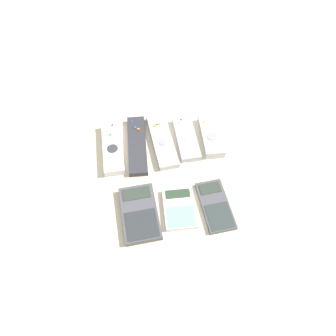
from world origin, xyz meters
TOP-DOWN VIEW (x-y plane):
  - ground_plane at (0.00, 0.00)m, footprint 3.00×3.00m
  - remote_0 at (-0.14, 0.12)m, footprint 0.06×0.18m
  - remote_1 at (-0.07, 0.12)m, footprint 0.06×0.21m
  - remote_2 at (-0.00, 0.13)m, footprint 0.07×0.20m
  - remote_3 at (0.07, 0.13)m, footprint 0.06×0.16m
  - remote_4 at (0.14, 0.12)m, footprint 0.06×0.15m
  - calculator_0 at (-0.09, -0.09)m, footprint 0.09×0.16m
  - calculator_1 at (0.01, -0.10)m, footprint 0.09×0.12m
  - calculator_2 at (0.10, -0.10)m, footprint 0.08×0.15m

SIDE VIEW (x-z plane):
  - ground_plane at x=0.00m, z-range 0.00..0.00m
  - calculator_2 at x=0.10m, z-range 0.00..0.01m
  - calculator_1 at x=0.01m, z-range 0.00..0.01m
  - remote_1 at x=-0.07m, z-range 0.00..0.02m
  - remote_2 at x=0.00m, z-range 0.00..0.02m
  - calculator_0 at x=-0.09m, z-range 0.00..0.02m
  - remote_3 at x=0.07m, z-range 0.00..0.02m
  - remote_0 at x=-0.14m, z-range 0.00..0.02m
  - remote_4 at x=0.14m, z-range 0.00..0.03m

